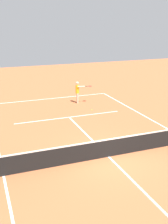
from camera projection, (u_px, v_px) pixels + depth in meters
name	position (u px, v px, depth m)	size (l,w,h in m)	color
ground_plane	(109.00, 157.00, 13.79)	(60.00, 60.00, 0.00)	#B76038
court_lines	(109.00, 157.00, 13.79)	(10.17, 23.09, 0.01)	white
tennis_net	(109.00, 148.00, 13.63)	(10.77, 0.10, 1.07)	#4C4C51
player_serving	(78.00, 90.00, 22.39)	(1.27, 0.72, 1.77)	beige
tennis_ball	(92.00, 110.00, 20.86)	(0.07, 0.07, 0.07)	#CCE033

